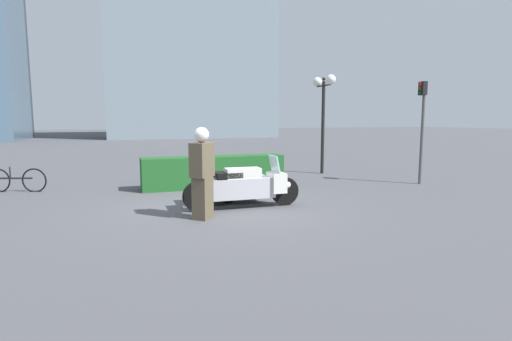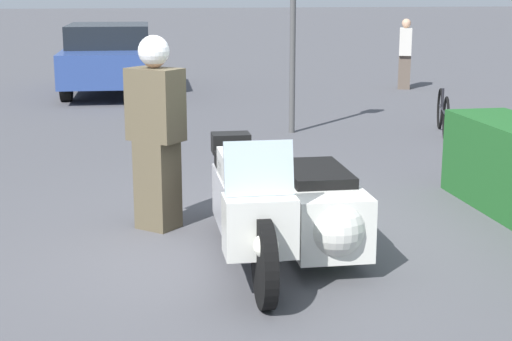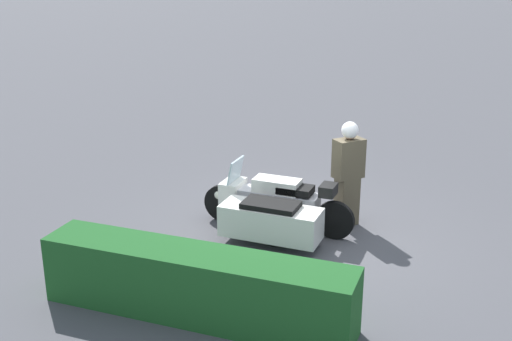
# 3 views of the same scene
# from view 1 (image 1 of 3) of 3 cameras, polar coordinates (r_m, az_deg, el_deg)

# --- Properties ---
(ground_plane) EXTENTS (160.00, 160.00, 0.00)m
(ground_plane) POSITION_cam_1_polar(r_m,az_deg,el_deg) (8.90, -5.76, -5.40)
(ground_plane) COLOR #4C4C51
(police_motorcycle) EXTENTS (2.65, 1.23, 1.15)m
(police_motorcycle) POSITION_cam_1_polar(r_m,az_deg,el_deg) (9.13, -2.33, -2.09)
(police_motorcycle) COLOR black
(police_motorcycle) RESTS_ON ground
(officer_rider) EXTENTS (0.55, 0.56, 1.80)m
(officer_rider) POSITION_cam_1_polar(r_m,az_deg,el_deg) (7.84, -7.69, -0.08)
(officer_rider) COLOR brown
(officer_rider) RESTS_ON ground
(hedge_bush_curbside) EXTENTS (4.10, 0.71, 0.90)m
(hedge_bush_curbside) POSITION_cam_1_polar(r_m,az_deg,el_deg) (11.63, -5.99, -0.17)
(hedge_bush_curbside) COLOR #1E5623
(hedge_bush_curbside) RESTS_ON ground
(twin_lamp_post) EXTENTS (0.34, 1.30, 3.49)m
(twin_lamp_post) POSITION_cam_1_polar(r_m,az_deg,el_deg) (14.68, 9.62, 10.17)
(twin_lamp_post) COLOR black
(twin_lamp_post) RESTS_ON ground
(traffic_light_near) EXTENTS (0.22, 0.28, 3.07)m
(traffic_light_near) POSITION_cam_1_polar(r_m,az_deg,el_deg) (13.02, 22.63, 7.14)
(traffic_light_near) COLOR #4C4C4C
(traffic_light_near) RESTS_ON ground
(bicycle_parked) EXTENTS (1.56, 0.55, 0.71)m
(bicycle_parked) POSITION_cam_1_polar(r_m,az_deg,el_deg) (12.60, -31.07, -1.20)
(bicycle_parked) COLOR black
(bicycle_parked) RESTS_ON ground
(office_building_main) EXTENTS (17.90, 10.14, 27.65)m
(office_building_main) POSITION_cam_1_polar(r_m,az_deg,el_deg) (48.25, -9.80, 21.41)
(office_building_main) COLOR slate
(office_building_main) RESTS_ON ground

